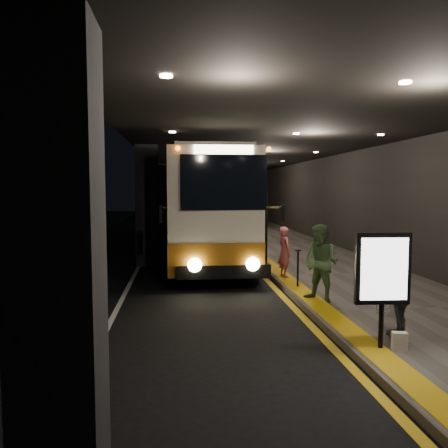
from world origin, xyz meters
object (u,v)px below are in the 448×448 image
passenger_boarding (284,252)px  passenger_waiting_green (321,263)px  coach_main (208,211)px  stanchion_post (298,269)px  bag_plain (399,341)px  coach_third (190,199)px  passenger_waiting_grey (399,295)px  info_sign (383,271)px  bag_polka (383,305)px  coach_second (197,203)px

passenger_boarding → passenger_waiting_green: 2.86m
coach_main → stanchion_post: size_ratio=12.77×
bag_plain → coach_third: bearing=93.8°
coach_third → passenger_waiting_grey: 36.73m
passenger_waiting_grey → info_sign: (-0.56, -0.51, 0.56)m
bag_polka → coach_third: bearing=95.2°
coach_third → passenger_boarding: size_ratio=7.76×
bag_polka → bag_plain: bag_polka is taller
passenger_waiting_grey → stanchion_post: bearing=-157.8°
coach_second → passenger_waiting_green: (2.13, -18.80, -0.85)m
coach_main → passenger_waiting_grey: bearing=-73.8°
passenger_waiting_grey → bag_plain: size_ratio=5.14×
info_sign → coach_main: bearing=103.8°
coach_main → passenger_waiting_green: 8.23m
passenger_waiting_green → bag_plain: passenger_waiting_green is taller
info_sign → passenger_waiting_green: bearing=92.7°
bag_plain → stanchion_post: bearing=94.9°
passenger_waiting_green → stanchion_post: bearing=144.1°
coach_third → bag_plain: 37.34m
passenger_boarding → passenger_waiting_grey: size_ratio=1.01×
coach_main → passenger_waiting_grey: coach_main is taller
coach_main → bag_polka: coach_main is taller
passenger_boarding → info_sign: (0.18, -5.98, 0.55)m
coach_main → bag_polka: 9.73m
coach_second → stanchion_post: bearing=-86.5°
coach_main → passenger_waiting_green: (2.15, -7.90, -0.85)m
passenger_waiting_grey → passenger_boarding: bearing=-159.6°
bag_polka → bag_plain: (-0.71, -2.05, -0.03)m
passenger_waiting_green → passenger_waiting_grey: 2.68m
coach_third → info_sign: 37.20m
bag_polka → stanchion_post: (-1.12, 2.69, 0.32)m
passenger_boarding → coach_second: bearing=-5.0°
bag_polka → passenger_boarding: bearing=106.2°
info_sign → passenger_boarding: bearing=94.5°
passenger_waiting_green → bag_plain: 3.32m
coach_second → coach_third: size_ratio=1.07×
coach_second → bag_plain: bearing=-86.9°
coach_main → passenger_waiting_green: bearing=-73.0°
coach_third → bag_polka: bearing=-85.9°
coach_second → info_sign: (2.13, -21.92, -0.45)m
coach_main → stanchion_post: coach_main is taller
passenger_boarding → passenger_waiting_grey: passenger_boarding is taller
coach_second → passenger_waiting_grey: coach_second is taller
coach_third → coach_main: bearing=-91.0°
passenger_boarding → bag_polka: 4.23m
bag_plain → passenger_waiting_grey: bearing=64.7°
coach_second → passenger_boarding: coach_second is taller
passenger_boarding → stanchion_post: 1.36m
coach_second → bag_plain: coach_second is taller
coach_main → info_sign: size_ratio=6.59×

